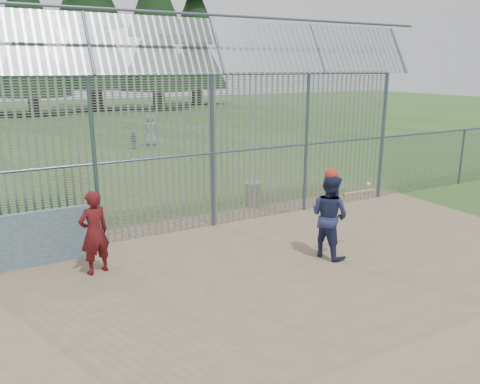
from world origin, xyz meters
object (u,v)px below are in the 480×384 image
batter (329,216)px  trash_can (254,194)px  dugout_wall (29,240)px  onlooker (94,233)px

batter → trash_can: batter is taller
dugout_wall → onlooker: bearing=-40.0°
batter → onlooker: (-4.79, 1.57, -0.06)m
onlooker → batter: bearing=144.8°
batter → trash_can: (0.54, 4.28, -0.58)m
batter → trash_can: size_ratio=2.30×
onlooker → trash_can: bearing=-170.1°
batter → trash_can: 4.36m
trash_can → dugout_wall: bearing=-165.1°
batter → onlooker: size_ratio=1.07×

